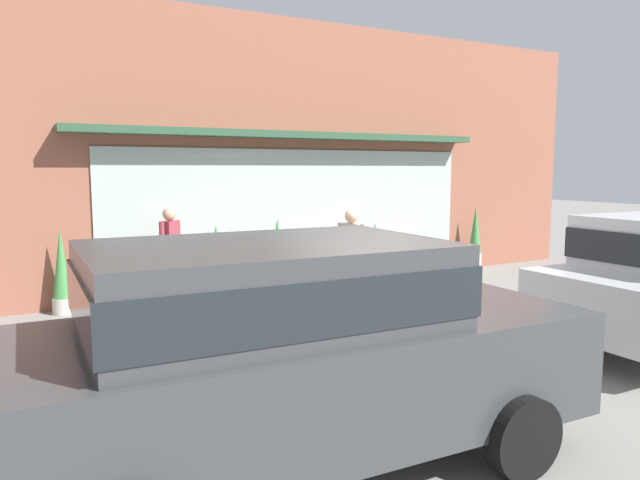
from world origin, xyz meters
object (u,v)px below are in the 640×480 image
potted_plant_by_entrance (278,259)px  potted_plant_corner_tall (475,239)px  parked_car_dark_gray (286,344)px  potted_plant_window_left (217,263)px  pedestrian_with_handbag (353,253)px  potted_plant_window_center (445,263)px  potted_plant_low_front (62,273)px  potted_plant_near_hydrant (375,253)px  fire_hydrant (397,280)px  pedestrian_passerby (170,250)px

potted_plant_by_entrance → potted_plant_corner_tall: 4.83m
parked_car_dark_gray → potted_plant_window_left: size_ratio=3.59×
pedestrian_with_handbag → potted_plant_window_center: pedestrian_with_handbag is taller
potted_plant_low_front → potted_plant_corner_tall: potted_plant_corner_tall is taller
pedestrian_with_handbag → potted_plant_near_hydrant: bearing=111.8°
fire_hydrant → parked_car_dark_gray: bearing=-134.6°
potted_plant_window_center → potted_plant_by_entrance: (-3.86, -0.15, 0.40)m
pedestrian_with_handbag → potted_plant_low_front: pedestrian_with_handbag is taller
pedestrian_passerby → potted_plant_low_front: size_ratio=1.22×
fire_hydrant → potted_plant_near_hydrant: 2.14m
pedestrian_with_handbag → pedestrian_passerby: (-2.32, 1.72, -0.00)m
potted_plant_low_front → potted_plant_by_entrance: bearing=-6.2°
potted_plant_window_left → parked_car_dark_gray: bearing=-104.0°
fire_hydrant → pedestrian_passerby: (-3.18, 1.68, 0.49)m
potted_plant_window_center → potted_plant_low_front: bearing=178.3°
potted_plant_window_left → potted_plant_low_front: potted_plant_low_front is taller
parked_car_dark_gray → potted_plant_near_hydrant: (4.64, 5.76, -0.39)m
parked_car_dark_gray → potted_plant_low_front: 5.93m
potted_plant_window_left → potted_plant_corner_tall: (5.79, -0.06, 0.08)m
potted_plant_by_entrance → potted_plant_window_center: bearing=2.3°
fire_hydrant → pedestrian_with_handbag: pedestrian_with_handbag is taller
pedestrian_with_handbag → potted_plant_window_center: size_ratio=3.17×
potted_plant_window_left → potted_plant_corner_tall: 5.79m
potted_plant_window_left → potted_plant_by_entrance: size_ratio=0.92×
potted_plant_window_left → potted_plant_near_hydrant: potted_plant_window_left is taller
pedestrian_with_handbag → potted_plant_window_center: bearing=91.5°
potted_plant_low_front → parked_car_dark_gray: bearing=-80.5°
potted_plant_near_hydrant → potted_plant_corner_tall: 2.61m
pedestrian_passerby → potted_plant_window_left: 0.99m
potted_plant_near_hydrant → potted_plant_corner_tall: potted_plant_corner_tall is taller
pedestrian_with_handbag → potted_plant_by_entrance: bearing=168.5°
potted_plant_low_front → pedestrian_with_handbag: bearing=-28.0°
fire_hydrant → potted_plant_low_front: potted_plant_low_front is taller
pedestrian_passerby → parked_car_dark_gray: (-0.58, -5.50, 0.02)m
potted_plant_window_center → pedestrian_passerby: bearing=-178.7°
pedestrian_passerby → potted_plant_by_entrance: bearing=143.0°
fire_hydrant → potted_plant_by_entrance: (-1.33, 1.66, 0.22)m
potted_plant_low_front → potted_plant_corner_tall: size_ratio=0.93×
fire_hydrant → pedestrian_with_handbag: 0.99m
potted_plant_low_front → potted_plant_by_entrance: (3.41, -0.37, 0.02)m
pedestrian_with_handbag → potted_plant_corner_tall: (4.34, 2.00, -0.25)m
potted_plant_near_hydrant → pedestrian_with_handbag: bearing=-131.1°
fire_hydrant → pedestrian_passerby: bearing=152.0°
potted_plant_window_center → potted_plant_near_hydrant: bearing=175.2°
pedestrian_passerby → potted_plant_near_hydrant: 4.08m
fire_hydrant → potted_plant_window_center: (2.53, 1.81, -0.17)m
potted_plant_window_left → potted_plant_near_hydrant: (3.18, -0.07, -0.04)m
parked_car_dark_gray → potted_plant_near_hydrant: bearing=52.7°
parked_car_dark_gray → potted_plant_window_center: parked_car_dark_gray is taller
potted_plant_window_center → potted_plant_by_entrance: 3.88m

